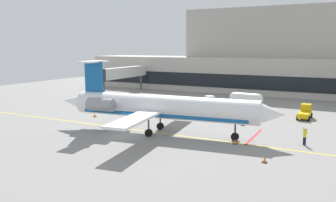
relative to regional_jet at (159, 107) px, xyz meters
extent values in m
cube|color=gray|center=(-3.05, -2.31, -3.33)|extent=(120.00, 120.00, 0.10)
cube|color=yellow|center=(-3.05, 0.22, -3.27)|extent=(108.00, 0.24, 0.01)
cube|color=red|center=(10.57, 3.87, -3.27)|extent=(0.30, 8.00, 0.01)
cube|color=#B7B2A8|center=(-2.43, 43.88, 0.68)|extent=(76.39, 12.37, 7.92)
cube|color=#A8A49A|center=(3.38, 46.97, 10.30)|extent=(38.73, 8.66, 11.32)
cube|color=black|center=(-2.43, 37.64, -0.40)|extent=(73.33, 0.12, 3.05)
cube|color=silver|center=(-25.17, 29.21, 1.35)|extent=(1.40, 16.98, 2.40)
cube|color=#2D333D|center=(-25.17, 19.82, 1.35)|extent=(2.40, 2.00, 2.64)
cylinder|color=#4C4C51|center=(-25.17, 36.19, -1.56)|extent=(0.44, 0.44, 3.43)
cylinder|color=#4C4C51|center=(-25.17, 21.52, -1.56)|extent=(0.44, 0.44, 3.43)
cylinder|color=white|center=(0.49, 0.06, 0.03)|extent=(22.88, 5.49, 2.80)
cube|color=#145999|center=(0.49, 0.06, -0.74)|extent=(20.59, 4.94, 0.50)
cone|color=white|center=(12.74, 1.53, 0.03)|extent=(3.39, 3.09, 2.75)
cone|color=white|center=(-12.03, -1.44, 0.03)|extent=(3.90, 2.80, 2.38)
cube|color=white|center=(-1.19, 5.78, -0.39)|extent=(3.61, 9.21, 0.28)
cube|color=white|center=(0.21, -5.90, -0.39)|extent=(3.61, 9.21, 0.28)
cylinder|color=gray|center=(-6.99, 1.39, 0.24)|extent=(3.52, 1.93, 1.54)
cylinder|color=gray|center=(-6.46, -3.00, 0.24)|extent=(3.52, 1.93, 1.54)
cube|color=#145999|center=(-8.98, -1.08, 3.36)|extent=(2.53, 0.54, 3.85)
cube|color=white|center=(-8.98, -1.08, 5.28)|extent=(2.48, 4.69, 0.20)
cylinder|color=#3F3F44|center=(9.06, 1.09, -1.87)|extent=(0.20, 0.20, 1.45)
cylinder|color=black|center=(9.06, 1.09, -2.83)|extent=(0.94, 0.45, 0.90)
cylinder|color=#3F3F44|center=(-0.85, 1.73, -1.87)|extent=(0.20, 0.20, 1.45)
cylinder|color=black|center=(-0.85, 1.73, -2.83)|extent=(0.94, 0.45, 0.90)
cylinder|color=#3F3F44|center=(-0.42, -1.88, -1.87)|extent=(0.20, 0.20, 1.45)
cylinder|color=black|center=(-0.42, -1.88, -2.83)|extent=(0.94, 0.45, 0.90)
cube|color=silver|center=(-1.07, 18.94, -2.65)|extent=(3.52, 3.74, 0.56)
cube|color=#B8B1A9|center=(-0.39, 18.16, -1.67)|extent=(1.96, 1.98, 1.38)
cylinder|color=black|center=(0.33, 18.45, -2.93)|extent=(0.67, 0.71, 0.70)
cylinder|color=black|center=(-0.78, 17.49, -2.93)|extent=(0.67, 0.71, 0.70)
cylinder|color=black|center=(-1.36, 20.39, -2.93)|extent=(0.67, 0.71, 0.70)
cylinder|color=black|center=(-2.47, 19.43, -2.93)|extent=(0.67, 0.71, 0.70)
cube|color=#E5B20C|center=(14.68, 17.25, -2.59)|extent=(1.65, 3.98, 0.67)
cube|color=#C3970A|center=(14.72, 18.35, -1.74)|extent=(1.41, 1.62, 1.03)
cylinder|color=black|center=(13.99, 18.65, -2.93)|extent=(0.31, 0.71, 0.70)
cylinder|color=black|center=(15.48, 18.59, -2.93)|extent=(0.31, 0.71, 0.70)
cylinder|color=black|center=(13.88, 15.91, -2.93)|extent=(0.31, 0.71, 0.70)
cylinder|color=black|center=(15.37, 15.85, -2.93)|extent=(0.31, 0.71, 0.70)
cube|color=#E5B20C|center=(-2.67, 11.00, -2.64)|extent=(3.65, 2.61, 0.57)
cube|color=#C3970A|center=(-3.54, 11.31, -1.67)|extent=(1.73, 1.81, 1.37)
cylinder|color=black|center=(-4.03, 10.62, -2.93)|extent=(0.75, 0.50, 0.70)
cylinder|color=black|center=(-3.49, 12.15, -2.93)|extent=(0.75, 0.50, 0.70)
cylinder|color=black|center=(-1.85, 9.86, -2.93)|extent=(0.75, 0.50, 0.70)
cylinder|color=black|center=(-1.31, 11.38, -2.93)|extent=(0.75, 0.50, 0.70)
cylinder|color=white|center=(3.97, 25.06, -1.98)|extent=(4.43, 2.16, 1.89)
sphere|color=white|center=(6.13, 24.92, -1.98)|extent=(1.85, 1.85, 1.85)
sphere|color=white|center=(1.81, 25.20, -1.98)|extent=(1.85, 1.85, 1.85)
cube|color=#59595B|center=(2.67, 25.06, -3.10)|extent=(0.60, 1.70, 0.35)
cube|color=#59595B|center=(5.27, 25.06, -3.10)|extent=(0.60, 1.70, 0.35)
cylinder|color=#191E33|center=(16.11, 2.84, -2.83)|extent=(0.18, 0.18, 0.88)
cylinder|color=#191E33|center=(16.26, 2.70, -2.83)|extent=(0.18, 0.18, 0.88)
cylinder|color=yellow|center=(16.18, 2.77, -2.08)|extent=(0.34, 0.34, 0.63)
sphere|color=tan|center=(16.18, 2.77, -1.65)|extent=(0.24, 0.24, 0.24)
cylinder|color=yellow|center=(16.02, 2.92, -1.70)|extent=(0.34, 0.33, 0.50)
cylinder|color=#F2590C|center=(16.02, 2.92, -1.48)|extent=(0.06, 0.06, 0.28)
cylinder|color=yellow|center=(16.34, 2.61, -1.70)|extent=(0.34, 0.33, 0.50)
cylinder|color=#F2590C|center=(16.34, 2.61, -1.48)|extent=(0.06, 0.06, 0.28)
cone|color=orange|center=(9.46, -0.24, -3.00)|extent=(0.36, 0.36, 0.55)
cube|color=black|center=(9.46, -0.24, -3.26)|extent=(0.47, 0.47, 0.04)
cone|color=orange|center=(-13.48, 4.28, -3.00)|extent=(0.36, 0.36, 0.55)
cube|color=black|center=(-13.48, 4.28, -3.26)|extent=(0.47, 0.47, 0.04)
cone|color=orange|center=(13.61, -4.88, -3.00)|extent=(0.36, 0.36, 0.55)
cube|color=black|center=(13.61, -4.88, -3.26)|extent=(0.47, 0.47, 0.04)
cone|color=orange|center=(7.82, 8.86, -3.00)|extent=(0.36, 0.36, 0.55)
cube|color=black|center=(7.82, 8.86, -3.26)|extent=(0.47, 0.47, 0.04)
camera|label=1|loc=(19.64, -35.62, 7.17)|focal=36.79mm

